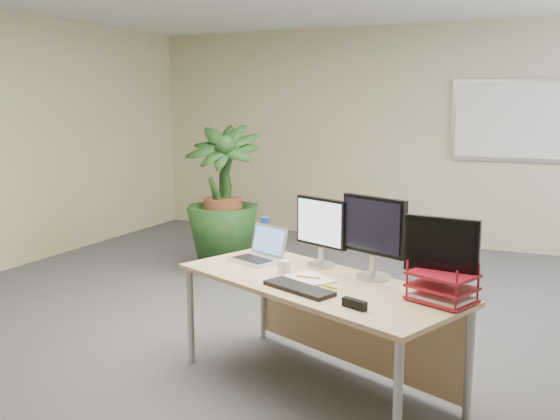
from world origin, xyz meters
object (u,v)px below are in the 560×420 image
at_px(desk, 327,300).
at_px(monitor_left, 321,228).
at_px(laptop, 260,252).
at_px(monitor_right, 374,232).
at_px(floor_plant, 223,202).

xyz_separation_m(desk, monitor_left, (-0.13, 0.23, 0.41)).
height_order(desk, laptop, laptop).
relative_size(monitor_left, monitor_right, 0.90).
distance_m(floor_plant, laptop, 2.23).
xyz_separation_m(desk, monitor_right, (0.26, 0.11, 0.44)).
relative_size(floor_plant, monitor_left, 3.27).
height_order(floor_plant, laptop, floor_plant).
height_order(floor_plant, monitor_right, floor_plant).
relative_size(desk, monitor_left, 4.30).
bearing_deg(floor_plant, laptop, -53.22).
xyz_separation_m(floor_plant, laptop, (1.33, -1.78, 0.01)).
bearing_deg(floor_plant, desk, -46.38).
height_order(desk, floor_plant, floor_plant).
bearing_deg(monitor_left, monitor_right, -17.53).
distance_m(floor_plant, monitor_left, 2.52).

